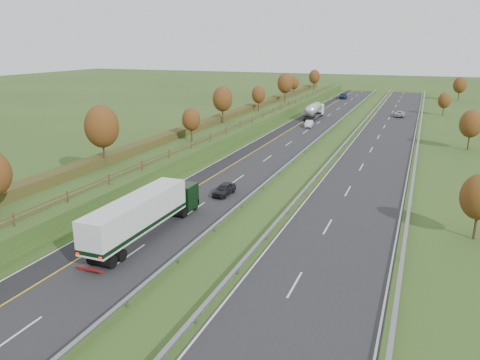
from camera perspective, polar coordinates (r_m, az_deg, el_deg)
The scene contains 19 objects.
ground at distance 77.06m, azimuth 10.00°, elevation 3.44°, with size 400.00×400.00×0.00m, color #2E4C1B.
near_carriageway at distance 83.66m, azimuth 5.33°, elevation 4.65°, with size 10.50×200.00×0.04m, color black.
far_carriageway at distance 80.76m, azimuth 16.66°, elevation 3.61°, with size 10.50×200.00×0.04m, color black.
hard_shoulder at distance 84.75m, azimuth 2.89°, elevation 4.85°, with size 3.00×200.00×0.04m, color black.
lane_markings at distance 82.03m, azimuth 9.61°, elevation 4.28°, with size 26.75×200.00×0.01m.
embankment_left at distance 87.90m, azimuth -2.85°, elevation 5.92°, with size 12.00×200.00×2.00m, color #2E4C1B.
hedge_left at distance 88.47m, azimuth -4.05°, elevation 6.98°, with size 2.20×180.00×1.10m, color #393D18.
fence_left at distance 85.49m, azimuth -0.21°, elevation 6.82°, with size 0.12×189.06×1.20m.
median_barrier_near at distance 82.18m, azimuth 9.17°, elevation 4.72°, with size 0.32×200.00×0.71m.
median_barrier_far at distance 81.28m, azimuth 12.69°, elevation 4.40°, with size 0.32×200.00×0.71m.
outer_barrier_far at distance 80.40m, azimuth 20.80°, elevation 3.60°, with size 0.32×200.00×0.71m.
trees_left at distance 83.90m, azimuth -3.63°, elevation 9.12°, with size 6.64×164.30×7.66m.
trees_far at distance 108.92m, azimuth 25.36°, elevation 8.13°, with size 8.45×118.60×7.12m.
box_lorry at distance 42.60m, azimuth -11.60°, elevation -3.97°, with size 2.58×16.28×4.06m.
road_tanker at distance 111.13m, azimuth 9.01°, elevation 8.38°, with size 2.40×11.22×3.46m.
car_dark_near at distance 53.81m, azimuth -1.95°, elevation -1.14°, with size 1.59×3.95×1.35m, color black.
car_silver_mid at distance 99.36m, azimuth 8.43°, elevation 6.81°, with size 1.45×4.17×1.37m, color silver.
car_small_far at distance 153.56m, azimuth 12.47°, elevation 9.98°, with size 2.29×5.64×1.64m, color #131D3C.
car_oncoming at distance 118.62m, azimuth 18.90°, elevation 7.65°, with size 2.30×4.98×1.38m, color #B1B2B7.
Camera 1 is at (22.70, -18.74, 16.87)m, focal length 35.00 mm.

